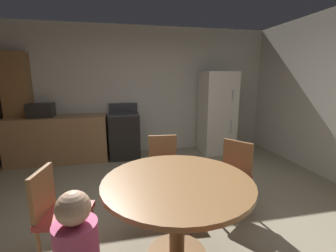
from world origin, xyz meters
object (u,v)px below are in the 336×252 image
object	(u,v)px
chair_west	(58,210)
chair_north	(164,164)
oven_range	(125,135)
refrigerator	(217,113)
chair_northeast	(232,172)
dining_table	(177,196)
microwave	(41,110)

from	to	relation	value
chair_west	chair_north	world-z (taller)	same
oven_range	chair_west	size ratio (longest dim) A/B	1.26
chair_west	chair_north	size ratio (longest dim) A/B	1.00
chair_west	refrigerator	bearing A→B (deg)	54.82
oven_range	refrigerator	bearing A→B (deg)	-1.53
chair_north	chair_west	bearing A→B (deg)	-47.56
chair_west	chair_north	bearing A→B (deg)	47.56
oven_range	chair_northeast	size ratio (longest dim) A/B	1.26
chair_west	chair_northeast	world-z (taller)	same
refrigerator	dining_table	world-z (taller)	refrigerator
dining_table	chair_northeast	bearing A→B (deg)	35.71
microwave	chair_west	size ratio (longest dim) A/B	0.51
chair_west	chair_north	xyz separation A→B (m)	(1.10, 0.87, 0.00)
refrigerator	chair_west	xyz separation A→B (m)	(-2.64, -2.70, -0.38)
oven_range	microwave	size ratio (longest dim) A/B	2.50
oven_range	refrigerator	xyz separation A→B (m)	(2.01, -0.05, 0.41)
dining_table	chair_north	bearing A→B (deg)	85.92
chair_north	oven_range	bearing A→B (deg)	-161.99
chair_north	microwave	bearing A→B (deg)	-129.13
refrigerator	microwave	size ratio (longest dim) A/B	4.00
microwave	chair_north	bearing A→B (deg)	-43.21
microwave	dining_table	world-z (taller)	microwave
chair_north	chair_northeast	size ratio (longest dim) A/B	1.00
chair_west	oven_range	bearing A→B (deg)	86.20
chair_west	chair_northeast	bearing A→B (deg)	22.45
microwave	chair_northeast	xyz separation A→B (m)	(2.77, -2.31, -0.53)
refrigerator	chair_northeast	size ratio (longest dim) A/B	2.02
refrigerator	microwave	distance (m)	3.54
dining_table	chair_northeast	world-z (taller)	chair_northeast
dining_table	chair_north	xyz separation A→B (m)	(0.07, 1.04, -0.11)
refrigerator	chair_west	distance (m)	3.80
oven_range	microwave	distance (m)	1.63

